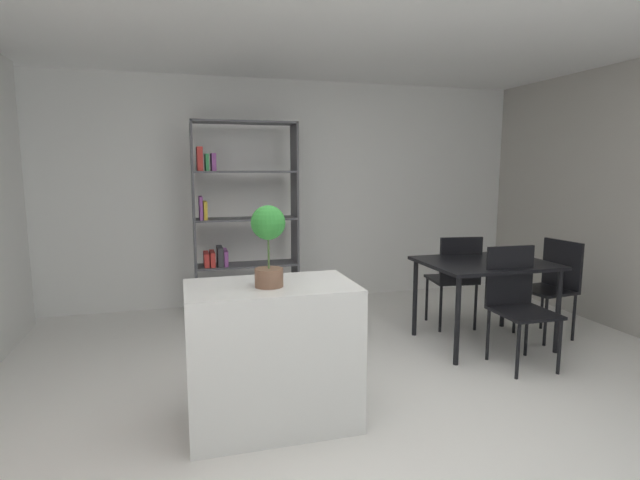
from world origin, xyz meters
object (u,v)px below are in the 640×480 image
Objects in this scene: dining_chair_window_side at (554,280)px; dining_chair_far at (456,273)px; kitchen_island at (272,354)px; open_bookshelf at (237,218)px; dining_table at (485,270)px; potted_plant_on_island at (268,238)px; dining_chair_near at (517,296)px.

dining_chair_far is at bearing -126.28° from dining_chair_window_side.
kitchen_island is 2.57m from open_bookshelf.
dining_table is 1.17× the size of dining_chair_far.
dining_chair_window_side is (0.77, 0.01, -0.14)m from dining_table.
potted_plant_on_island reaches higher than kitchen_island.
dining_chair_far is 0.91m from dining_chair_near.
dining_table is at bearing -38.62° from open_bookshelf.
open_bookshelf reaches higher than dining_chair_window_side.
open_bookshelf is 1.90× the size of dining_table.
dining_table is at bearing 98.85° from dining_chair_far.
dining_table is at bearing 22.51° from kitchen_island.
dining_chair_window_side is at bearing 157.37° from dining_chair_far.
dining_table is at bearing 23.37° from potted_plant_on_island.
open_bookshelf is 2.27× the size of dining_chair_window_side.
open_bookshelf is (0.08, 2.50, 0.62)m from kitchen_island.
kitchen_island is 0.75m from potted_plant_on_island.
dining_chair_far is 0.90m from dining_chair_window_side.
potted_plant_on_island is 2.61m from dining_chair_far.
dining_table is at bearing 91.92° from dining_chair_near.
kitchen_island is at bearing -157.49° from dining_table.
kitchen_island is 3.02m from dining_chair_window_side.
open_bookshelf is at bearing 87.68° from potted_plant_on_island.
potted_plant_on_island reaches higher than dining_table.
open_bookshelf reaches higher than kitchen_island.
dining_chair_far is at bearing 32.45° from kitchen_island.
potted_plant_on_island is 2.55m from open_bookshelf.
dining_chair_window_side is (0.78, -0.45, -0.01)m from dining_chair_far.
dining_chair_far is at bearing 92.52° from dining_chair_near.
potted_plant_on_island is 2.28m from dining_chair_near.
dining_table is (2.11, 0.88, 0.24)m from kitchen_island.
dining_table is 0.47m from dining_chair_near.
potted_plant_on_island is at bearing -111.87° from kitchen_island.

